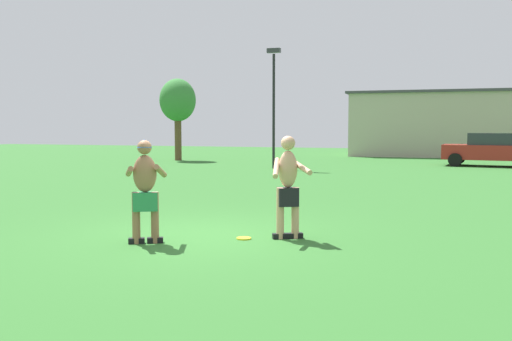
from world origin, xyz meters
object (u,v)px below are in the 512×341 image
at_px(player_with_cap, 145,186).
at_px(frisbee, 244,238).
at_px(player_in_black, 288,185).
at_px(car_red_near_post, 492,149).
at_px(lamp_post, 274,95).
at_px(tree_left_field, 178,101).

height_order(player_with_cap, frisbee, player_with_cap).
xyz_separation_m(player_with_cap, player_in_black, (2.10, 1.10, -0.01)).
distance_m(car_red_near_post, lamp_post, 10.78).
height_order(player_with_cap, tree_left_field, tree_left_field).
bearing_deg(tree_left_field, player_in_black, -58.93).
relative_size(lamp_post, tree_left_field, 1.18).
relative_size(player_with_cap, tree_left_field, 0.37).
height_order(player_with_cap, player_in_black, player_in_black).
bearing_deg(frisbee, player_in_black, 21.75).
height_order(car_red_near_post, lamp_post, lamp_post).
relative_size(player_with_cap, player_in_black, 0.97).
bearing_deg(car_red_near_post, lamp_post, -154.09).
bearing_deg(tree_left_field, car_red_near_post, 1.72).
relative_size(player_in_black, car_red_near_post, 0.39).
height_order(frisbee, lamp_post, lamp_post).
bearing_deg(frisbee, tree_left_field, 119.18).
xyz_separation_m(lamp_post, tree_left_field, (-6.79, 4.10, -0.04)).
distance_m(player_in_black, frisbee, 1.18).
bearing_deg(player_with_cap, player_in_black, 27.67).
xyz_separation_m(car_red_near_post, lamp_post, (-9.44, -4.59, 2.49)).
xyz_separation_m(player_in_black, tree_left_field, (-11.62, 19.29, 2.35)).
distance_m(frisbee, tree_left_field, 22.64).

